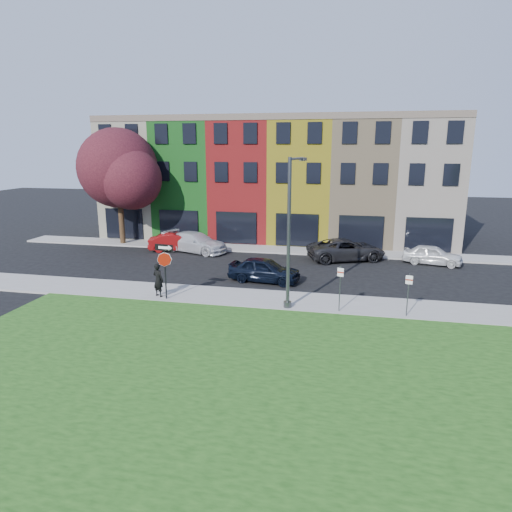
% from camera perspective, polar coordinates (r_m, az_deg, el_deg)
% --- Properties ---
extents(ground, '(120.00, 120.00, 0.00)m').
position_cam_1_polar(ground, '(21.69, -0.11, -8.15)').
color(ground, black).
rests_on(ground, ground).
extents(sidewalk_near, '(40.00, 3.00, 0.12)m').
position_cam_1_polar(sidewalk_near, '(24.16, 6.05, -5.75)').
color(sidewalk_near, gray).
rests_on(sidewalk_near, ground).
extents(sidewalk_far, '(40.00, 2.40, 0.12)m').
position_cam_1_polar(sidewalk_far, '(36.33, 0.16, 0.91)').
color(sidewalk_far, gray).
rests_on(sidewalk_far, ground).
extents(grass_park, '(40.00, 16.00, 0.10)m').
position_cam_1_polar(grass_park, '(16.32, 24.87, -17.06)').
color(grass_park, '#1A4112').
rests_on(grass_park, ground).
extents(rowhouse_block, '(30.00, 10.12, 10.00)m').
position_cam_1_polar(rowhouse_block, '(41.54, 2.60, 9.37)').
color(rowhouse_block, beige).
rests_on(rowhouse_block, ground).
extents(stop_sign, '(1.05, 0.18, 2.96)m').
position_cam_1_polar(stop_sign, '(24.25, -11.36, -0.53)').
color(stop_sign, black).
rests_on(stop_sign, sidewalk_near).
extents(man, '(0.98, 0.91, 1.83)m').
position_cam_1_polar(man, '(25.05, -12.13, -2.94)').
color(man, black).
rests_on(man, sidewalk_near).
extents(sedan_near, '(2.83, 4.79, 1.48)m').
position_cam_1_polar(sedan_near, '(27.61, 1.04, -1.72)').
color(sedan_near, black).
rests_on(sedan_near, ground).
extents(parked_car_red, '(3.82, 5.14, 1.43)m').
position_cam_1_polar(parked_car_red, '(36.27, -9.87, 1.74)').
color(parked_car_red, maroon).
rests_on(parked_car_red, ground).
extents(parked_car_silver, '(5.19, 6.52, 1.53)m').
position_cam_1_polar(parked_car_silver, '(35.68, -7.59, 1.72)').
color(parked_car_silver, silver).
rests_on(parked_car_silver, ground).
extents(parked_car_dark, '(6.43, 7.35, 1.55)m').
position_cam_1_polar(parked_car_dark, '(33.48, 11.21, 0.80)').
color(parked_car_dark, black).
rests_on(parked_car_dark, ground).
extents(parked_car_white, '(3.33, 4.65, 1.35)m').
position_cam_1_polar(parked_car_white, '(33.96, 21.19, 0.14)').
color(parked_car_white, silver).
rests_on(parked_car_white, ground).
extents(street_lamp, '(0.77, 2.56, 7.41)m').
position_cam_1_polar(street_lamp, '(22.40, 4.29, 2.82)').
color(street_lamp, '#414345').
rests_on(street_lamp, sidewalk_near).
extents(parking_sign_a, '(0.31, 0.15, 2.30)m').
position_cam_1_polar(parking_sign_a, '(22.55, 10.47, -3.35)').
color(parking_sign_a, '#414345').
rests_on(parking_sign_a, sidewalk_near).
extents(parking_sign_b, '(0.32, 0.11, 2.09)m').
position_cam_1_polar(parking_sign_b, '(22.76, 18.50, -4.00)').
color(parking_sign_b, '#414345').
rests_on(parking_sign_b, sidewalk_near).
extents(tree_purple, '(7.66, 6.70, 9.37)m').
position_cam_1_polar(tree_purple, '(39.10, -16.66, 10.25)').
color(tree_purple, black).
rests_on(tree_purple, sidewalk_far).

